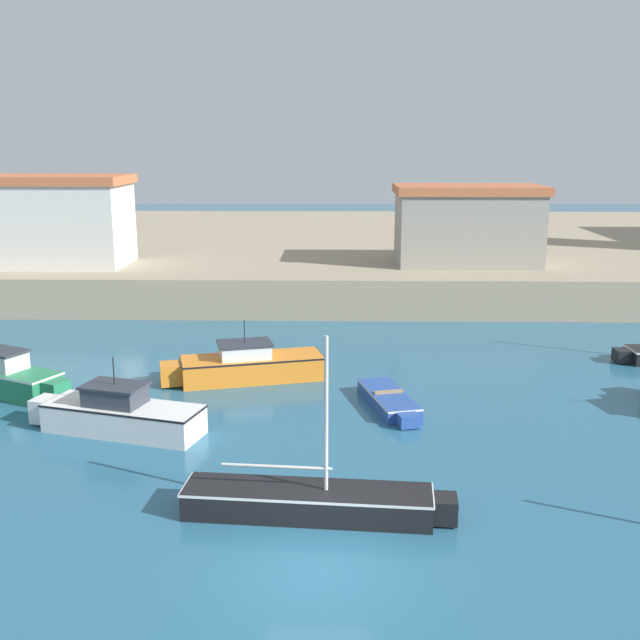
{
  "coord_description": "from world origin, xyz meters",
  "views": [
    {
      "loc": [
        0.35,
        -14.62,
        9.05
      ],
      "look_at": [
        -0.26,
        15.06,
        2.0
      ],
      "focal_mm": 42.0,
      "sensor_mm": 36.0,
      "label": 1
    }
  ],
  "objects_px": {
    "dinghy_blue_1": "(389,400)",
    "motorboat_white_8": "(118,414)",
    "harbor_shed_mid_row": "(467,224)",
    "sailboat_black_6": "(313,501)",
    "motorboat_orange_3": "(247,365)",
    "harbor_shed_near_wharf": "(50,220)"
  },
  "relations": [
    {
      "from": "dinghy_blue_1",
      "to": "harbor_shed_mid_row",
      "type": "distance_m",
      "value": 20.1
    },
    {
      "from": "sailboat_black_6",
      "to": "motorboat_white_8",
      "type": "bearing_deg",
      "value": 139.69
    },
    {
      "from": "motorboat_orange_3",
      "to": "sailboat_black_6",
      "type": "xyz_separation_m",
      "value": [
        2.9,
        -10.9,
        -0.19
      ]
    },
    {
      "from": "sailboat_black_6",
      "to": "harbor_shed_mid_row",
      "type": "height_order",
      "value": "harbor_shed_mid_row"
    },
    {
      "from": "dinghy_blue_1",
      "to": "motorboat_white_8",
      "type": "bearing_deg",
      "value": -164.28
    },
    {
      "from": "sailboat_black_6",
      "to": "motorboat_white_8",
      "type": "height_order",
      "value": "sailboat_black_6"
    },
    {
      "from": "dinghy_blue_1",
      "to": "harbor_shed_mid_row",
      "type": "bearing_deg",
      "value": 73.06
    },
    {
      "from": "motorboat_orange_3",
      "to": "motorboat_white_8",
      "type": "relative_size",
      "value": 1.08
    },
    {
      "from": "dinghy_blue_1",
      "to": "sailboat_black_6",
      "type": "bearing_deg",
      "value": -107.23
    },
    {
      "from": "dinghy_blue_1",
      "to": "harbor_shed_near_wharf",
      "type": "height_order",
      "value": "harbor_shed_near_wharf"
    },
    {
      "from": "dinghy_blue_1",
      "to": "sailboat_black_6",
      "type": "height_order",
      "value": "sailboat_black_6"
    },
    {
      "from": "dinghy_blue_1",
      "to": "motorboat_white_8",
      "type": "height_order",
      "value": "motorboat_white_8"
    },
    {
      "from": "motorboat_orange_3",
      "to": "sailboat_black_6",
      "type": "height_order",
      "value": "sailboat_black_6"
    },
    {
      "from": "harbor_shed_near_wharf",
      "to": "dinghy_blue_1",
      "type": "bearing_deg",
      "value": -44.18
    },
    {
      "from": "harbor_shed_mid_row",
      "to": "dinghy_blue_1",
      "type": "bearing_deg",
      "value": -106.94
    },
    {
      "from": "motorboat_white_8",
      "to": "harbor_shed_near_wharf",
      "type": "distance_m",
      "value": 22.71
    },
    {
      "from": "dinghy_blue_1",
      "to": "motorboat_orange_3",
      "type": "distance_m",
      "value": 6.14
    },
    {
      "from": "motorboat_orange_3",
      "to": "motorboat_white_8",
      "type": "bearing_deg",
      "value": -122.44
    },
    {
      "from": "motorboat_orange_3",
      "to": "dinghy_blue_1",
      "type": "bearing_deg",
      "value": -29.3
    },
    {
      "from": "harbor_shed_mid_row",
      "to": "motorboat_orange_3",
      "type": "bearing_deg",
      "value": -125.02
    },
    {
      "from": "motorboat_orange_3",
      "to": "sailboat_black_6",
      "type": "relative_size",
      "value": 0.94
    },
    {
      "from": "dinghy_blue_1",
      "to": "sailboat_black_6",
      "type": "xyz_separation_m",
      "value": [
        -2.45,
        -7.9,
        0.14
      ]
    }
  ]
}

